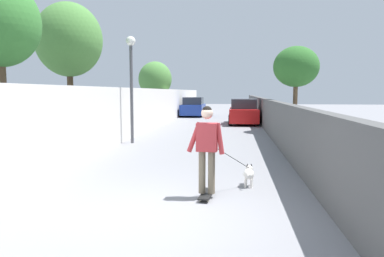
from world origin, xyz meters
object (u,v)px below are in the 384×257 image
(car_far, at_px, (193,107))
(tree_right_near, at_px, (296,67))
(skateboard, at_px, (207,194))
(car_near, at_px, (244,112))
(tree_left_distant, at_px, (155,80))
(person_skateboarder, at_px, (207,143))
(tree_left_mid, at_px, (69,40))
(dog, at_px, (249,173))
(lamp_post, at_px, (131,70))

(car_far, bearing_deg, tree_right_near, -150.22)
(skateboard, bearing_deg, car_near, -3.69)
(tree_left_distant, height_order, person_skateboarder, tree_left_distant)
(car_near, relative_size, car_far, 1.01)
(tree_left_mid, height_order, car_near, tree_left_mid)
(tree_left_distant, height_order, car_far, tree_left_distant)
(tree_left_distant, bearing_deg, skateboard, -164.73)
(dog, relative_size, car_far, 0.31)
(skateboard, xyz_separation_m, person_skateboarder, (-0.00, 0.00, 0.97))
(tree_left_mid, relative_size, person_skateboarder, 3.19)
(car_near, bearing_deg, dog, 179.14)
(tree_left_mid, height_order, skateboard, tree_left_mid)
(tree_left_distant, height_order, dog, tree_left_distant)
(tree_left_mid, distance_m, dog, 9.09)
(tree_right_near, xyz_separation_m, car_near, (4.26, 2.41, -2.46))
(tree_left_distant, relative_size, car_far, 1.02)
(lamp_post, bearing_deg, tree_left_distant, 7.57)
(tree_left_mid, relative_size, dog, 4.31)
(tree_left_mid, distance_m, skateboard, 9.24)
(car_far, bearing_deg, tree_left_distant, 157.80)
(tree_left_mid, bearing_deg, lamp_post, -71.50)
(person_skateboarder, height_order, car_near, person_skateboarder)
(skateboard, bearing_deg, dog, -41.15)
(lamp_post, xyz_separation_m, car_near, (9.05, -4.48, -2.09))
(person_skateboarder, bearing_deg, car_far, 7.08)
(lamp_post, distance_m, car_far, 15.92)
(person_skateboarder, xyz_separation_m, car_near, (16.09, -1.04, -0.33))
(tree_left_distant, distance_m, person_skateboarder, 18.57)
(dog, bearing_deg, car_far, 9.46)
(person_skateboarder, bearing_deg, tree_right_near, -16.24)
(lamp_post, bearing_deg, person_skateboarder, -154.01)
(tree_left_distant, xyz_separation_m, car_near, (-1.74, -5.91, -2.08))
(tree_left_mid, xyz_separation_m, lamp_post, (0.71, -2.12, -1.04))
(tree_right_near, height_order, tree_left_mid, tree_left_mid)
(lamp_post, relative_size, dog, 3.36)
(lamp_post, height_order, car_near, lamp_post)
(dog, bearing_deg, car_near, -0.86)
(skateboard, xyz_separation_m, car_near, (16.09, -1.04, 0.65))
(person_skateboarder, height_order, car_far, person_skateboarder)
(person_skateboarder, bearing_deg, skateboard, -26.57)
(skateboard, height_order, car_far, car_far)
(car_near, distance_m, car_far, 7.76)
(tree_left_distant, distance_m, dog, 18.02)
(tree_left_distant, bearing_deg, tree_right_near, -125.81)
(lamp_post, xyz_separation_m, person_skateboarder, (-7.05, -3.44, -1.77))
(lamp_post, bearing_deg, tree_right_near, -55.17)
(tree_left_mid, bearing_deg, car_far, -9.38)
(skateboard, bearing_deg, tree_left_mid, 41.25)
(lamp_post, bearing_deg, tree_left_mid, 108.50)
(tree_left_mid, relative_size, tree_left_distant, 1.30)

